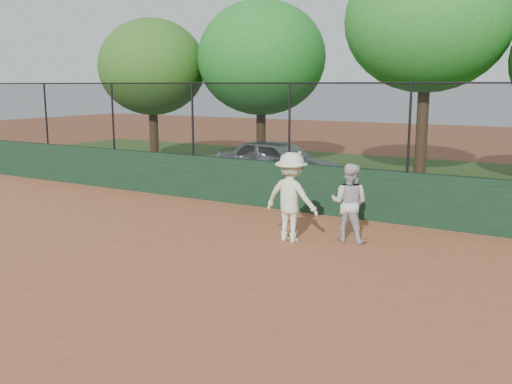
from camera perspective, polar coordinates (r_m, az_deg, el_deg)
The scene contains 10 objects.
ground at distance 9.53m, azimuth -11.11°, elevation -8.78°, with size 80.00×80.00×0.00m, color #9C5432.
back_wall at distance 14.25m, azimuth 5.08°, elevation 0.37°, with size 26.00×0.20×1.20m, color #18351F.
grass_strip at distance 19.85m, azimuth 12.62°, elevation 1.34°, with size 36.00×12.00×0.01m, color #284816.
parked_car at distance 18.08m, azimuth 2.20°, elevation 3.01°, with size 1.72×4.27×1.45m, color #A6A9AF.
player_second at distance 11.63m, azimuth 9.30°, elevation -1.08°, with size 0.78×0.60×1.60m, color silver.
player_main at distance 11.52m, azimuth 3.54°, elevation -0.52°, with size 1.21×0.80×1.90m.
fence_assembly at distance 14.06m, azimuth 5.08°, elevation 6.95°, with size 26.00×0.06×2.00m.
tree_0 at distance 23.14m, azimuth -10.38°, elevation 12.17°, with size 4.32×3.93×5.68m.
tree_1 at distance 21.55m, azimuth 0.52°, elevation 13.24°, with size 4.85×4.41×6.20m.
tree_2 at distance 18.66m, azimuth 16.80°, elevation 16.17°, with size 5.07×4.61×7.27m.
Camera 1 is at (6.07, -6.63, 3.14)m, focal length 40.00 mm.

